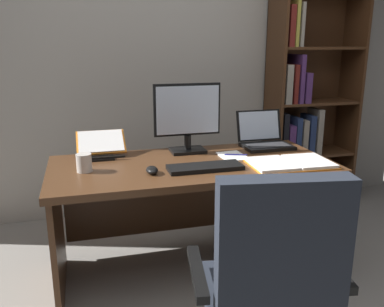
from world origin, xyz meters
TOP-DOWN VIEW (x-y plane):
  - wall_back at (0.00, 1.92)m, footprint 4.68×0.12m
  - desk at (0.03, 0.87)m, footprint 1.65×0.75m
  - bookshelf at (1.25, 1.67)m, footprint 0.76×0.34m
  - office_chair at (0.09, -0.15)m, footprint 0.66×0.60m
  - monitor at (0.07, 1.04)m, footprint 0.43×0.16m
  - laptop at (0.61, 1.05)m, footprint 0.32×0.29m
  - keyboard at (0.07, 0.65)m, footprint 0.42×0.15m
  - computer_mouse at (-0.23, 0.65)m, footprint 0.06×0.10m
  - reading_stand_with_book at (-0.48, 1.09)m, footprint 0.30×0.25m
  - open_binder at (0.57, 0.60)m, footprint 0.49×0.32m
  - notepad at (0.31, 0.85)m, footprint 0.16×0.22m
  - pen at (0.33, 0.85)m, footprint 0.13×0.05m
  - coffee_mug at (-0.59, 0.78)m, footprint 0.08×0.08m

SIDE VIEW (x-z plane):
  - office_chair at x=0.09m, z-range -0.08..0.90m
  - desk at x=0.03m, z-range 0.17..0.89m
  - notepad at x=0.31m, z-range 0.72..0.73m
  - open_binder at x=0.57m, z-range 0.72..0.75m
  - keyboard at x=0.07m, z-range 0.72..0.75m
  - pen at x=0.33m, z-range 0.73..0.74m
  - computer_mouse at x=-0.23m, z-range 0.72..0.76m
  - coffee_mug at x=-0.59m, z-range 0.72..0.82m
  - laptop at x=0.61m, z-range 0.66..0.89m
  - reading_stand_with_book at x=-0.48m, z-range 0.72..0.86m
  - monitor at x=0.07m, z-range 0.72..1.16m
  - bookshelf at x=1.25m, z-range -0.06..2.21m
  - wall_back at x=0.00m, z-range 0.00..2.63m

